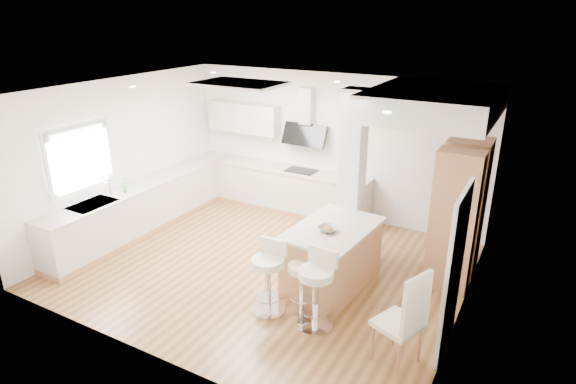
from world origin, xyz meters
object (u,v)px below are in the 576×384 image
Objects in this scene: bar_stool_a at (269,273)px; bar_stool_c at (317,286)px; dining_chair at (407,317)px; peninsula at (332,256)px; bar_stool_b at (302,277)px.

bar_stool_a is 0.71m from bar_stool_c.
bar_stool_a is 0.83× the size of dining_chair.
dining_chair reaches higher than peninsula.
peninsula is 1.31× the size of dining_chair.
bar_stool_b is (-0.08, -0.80, 0.03)m from peninsula.
dining_chair is (1.92, -0.18, 0.08)m from bar_stool_a.
bar_stool_a is 0.46m from bar_stool_b.
bar_stool_b is at bearing 147.91° from bar_stool_c.
dining_chair is at bearing -4.89° from bar_stool_c.
bar_stool_c is at bearing -37.55° from bar_stool_b.
dining_chair is at bearing -16.92° from bar_stool_b.
dining_chair is (1.21, -0.19, 0.06)m from bar_stool_c.
peninsula is at bearing 62.89° from bar_stool_a.
bar_stool_a is 0.97× the size of bar_stool_c.
peninsula reaches higher than bar_stool_b.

